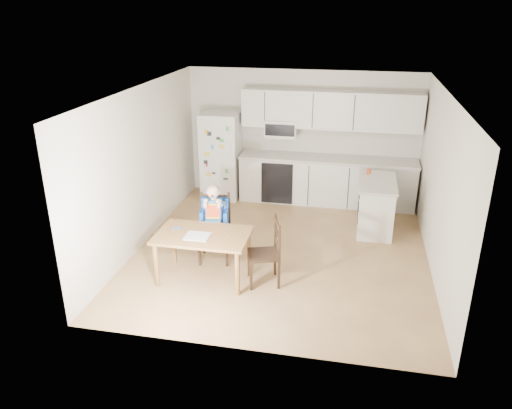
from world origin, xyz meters
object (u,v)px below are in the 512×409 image
object	(u,v)px
refrigerator	(222,155)
dining_table	(203,240)
chair_booster	(214,215)
red_cup	(369,171)
kitchen_island	(376,205)
chair_side	(270,248)

from	to	relation	value
refrigerator	dining_table	xyz separation A→B (m)	(0.60, -3.21, -0.25)
chair_booster	dining_table	bearing A→B (deg)	-97.59
refrigerator	red_cup	size ratio (longest dim) A/B	18.78
red_cup	dining_table	bearing A→B (deg)	-131.34
kitchen_island	chair_booster	distance (m)	2.89
refrigerator	kitchen_island	world-z (taller)	refrigerator
refrigerator	dining_table	size ratio (longest dim) A/B	1.32
red_cup	refrigerator	bearing A→B (deg)	167.04
kitchen_island	chair_booster	world-z (taller)	chair_booster
refrigerator	dining_table	distance (m)	3.27
kitchen_island	red_cup	distance (m)	0.62
dining_table	chair_side	world-z (taller)	chair_side
refrigerator	red_cup	bearing A→B (deg)	-12.96
refrigerator	kitchen_island	xyz separation A→B (m)	(2.99, -1.01, -0.41)
chair_side	refrigerator	bearing A→B (deg)	-171.28
kitchen_island	chair_side	world-z (taller)	chair_side
kitchen_island	chair_booster	bearing A→B (deg)	-146.81
kitchen_island	red_cup	world-z (taller)	red_cup
refrigerator	red_cup	world-z (taller)	refrigerator
kitchen_island	red_cup	bearing A→B (deg)	112.77
red_cup	chair_booster	bearing A→B (deg)	-139.36
kitchen_island	chair_side	distance (m)	2.57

